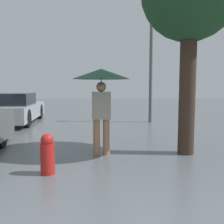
% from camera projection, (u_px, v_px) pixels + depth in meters
% --- Properties ---
extents(pedestrian, '(1.20, 1.20, 1.81)m').
position_uv_depth(pedestrian, '(101.00, 83.00, 5.17)').
color(pedestrian, '#9E7051').
rests_on(pedestrian, ground_plane).
extents(parked_car_farthest, '(1.72, 4.11, 1.20)m').
position_uv_depth(parked_car_farthest, '(14.00, 109.00, 10.00)').
color(parked_car_farthest, '#9EA3A8').
rests_on(parked_car_farthest, ground_plane).
extents(street_lamp, '(0.33, 0.33, 4.32)m').
position_uv_depth(street_lamp, '(151.00, 54.00, 10.05)').
color(street_lamp, '#515456').
rests_on(street_lamp, ground_plane).
extents(fire_hydrant, '(0.23, 0.23, 0.68)m').
position_uv_depth(fire_hydrant, '(47.00, 154.00, 4.10)').
color(fire_hydrant, '#B21E19').
rests_on(fire_hydrant, ground_plane).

